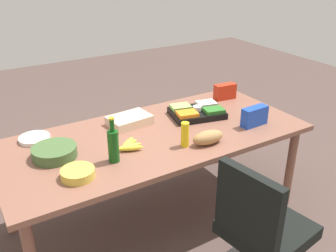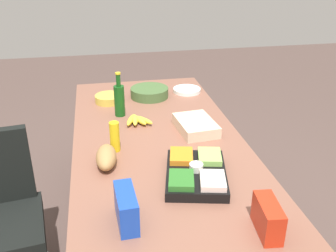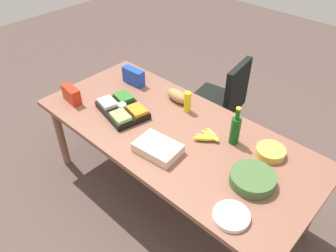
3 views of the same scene
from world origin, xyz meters
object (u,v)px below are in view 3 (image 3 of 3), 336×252
sheet_cake (158,148)px  wine_bottle (235,130)px  conference_table (173,137)px  chip_bag_blue (134,76)px  salad_bowl (252,179)px  veggie_tray (122,109)px  banana_bunch (208,137)px  bread_loaf (178,96)px  paper_plate_stack (231,216)px  office_chair (219,109)px  mustard_bottle (188,102)px  chip_bag_red (71,94)px  chip_bowl (271,152)px

sheet_cake → wine_bottle: bearing=-126.2°
conference_table → chip_bag_blue: (0.74, -0.26, 0.14)m
salad_bowl → chip_bag_blue: (1.47, -0.32, 0.04)m
veggie_tray → banana_bunch: veggie_tray is taller
veggie_tray → chip_bag_blue: (0.28, -0.38, 0.04)m
bread_loaf → paper_plate_stack: 1.24m
office_chair → wine_bottle: wine_bottle is taller
office_chair → mustard_bottle: (-0.13, 0.68, 0.49)m
conference_table → chip_bag_red: bearing=18.4°
conference_table → mustard_bottle: size_ratio=12.73×
wine_bottle → sheet_cake: bearing=53.8°
mustard_bottle → chip_bag_red: bearing=34.8°
mustard_bottle → salad_bowl: bearing=158.7°
conference_table → wine_bottle: bearing=-154.1°
chip_bowl → chip_bag_red: bearing=19.6°
office_chair → sheet_cake: 1.31m
office_chair → conference_table: bearing=102.8°
banana_bunch → paper_plate_stack: size_ratio=0.87×
banana_bunch → veggie_tray: bearing=16.7°
conference_table → mustard_bottle: bearing=-71.9°
chip_bag_blue → paper_plate_stack: 1.66m
wine_bottle → bread_loaf: bearing=-10.6°
office_chair → chip_bag_blue: bearing=52.4°
wine_bottle → bread_loaf: 0.68m
sheet_cake → paper_plate_stack: 0.71m
office_chair → paper_plate_stack: bearing=127.4°
banana_bunch → chip_bag_blue: (1.00, -0.16, 0.05)m
sheet_cake → chip_bag_blue: chip_bag_blue is taller
chip_bowl → conference_table: bearing=21.3°
banana_bunch → chip_bowl: bearing=-158.8°
conference_table → wine_bottle: (-0.42, -0.20, 0.19)m
mustard_bottle → chip_bag_blue: bearing=0.5°
banana_bunch → bread_loaf: bread_loaf is taller
salad_bowl → mustard_bottle: (0.82, -0.32, 0.05)m
banana_bunch → bread_loaf: bearing=-23.9°
salad_bowl → bread_loaf: bearing=-21.2°
veggie_tray → wine_bottle: bearing=-160.2°
sheet_cake → mustard_bottle: size_ratio=1.78×
chip_bag_red → chip_bag_blue: bearing=-106.5°
conference_table → chip_bag_red: 0.97m
chip_bowl → chip_bag_blue: 1.43m
office_chair → mustard_bottle: 0.84m
chip_bowl → paper_plate_stack: chip_bowl is taller
conference_table → chip_bowl: (-0.69, -0.27, 0.10)m
conference_table → paper_plate_stack: (-0.79, 0.36, 0.08)m
sheet_cake → chip_bag_red: (0.99, 0.05, 0.04)m
salad_bowl → banana_bunch: (0.47, -0.15, -0.01)m
office_chair → chip_bowl: 1.21m
office_chair → mustard_bottle: mustard_bottle is taller
conference_table → bread_loaf: bearing=-53.3°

